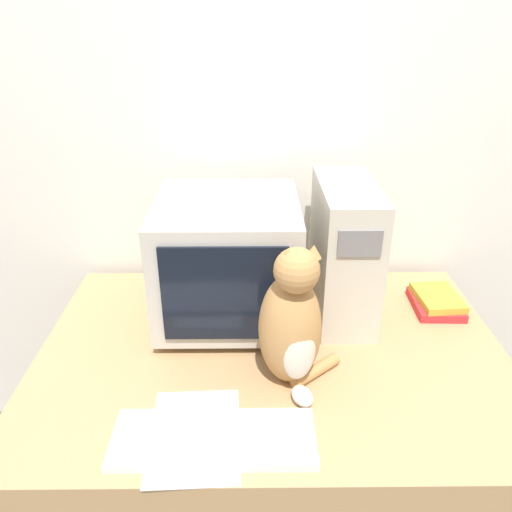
{
  "coord_description": "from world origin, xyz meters",
  "views": [
    {
      "loc": [
        -0.06,
        -0.72,
        1.63
      ],
      "look_at": [
        -0.05,
        0.51,
        1.02
      ],
      "focal_mm": 35.0,
      "sensor_mm": 36.0,
      "label": 1
    }
  ],
  "objects_px": {
    "crt_monitor": "(228,259)",
    "keyboard": "(214,438)",
    "book_stack": "(436,301)",
    "pen": "(190,411)",
    "cat": "(292,325)",
    "computer_tower": "(344,250)"
  },
  "relations": [
    {
      "from": "crt_monitor",
      "to": "keyboard",
      "type": "xyz_separation_m",
      "value": [
        -0.02,
        -0.54,
        -0.19
      ]
    },
    {
      "from": "book_stack",
      "to": "pen",
      "type": "distance_m",
      "value": 0.91
    },
    {
      "from": "crt_monitor",
      "to": "pen",
      "type": "relative_size",
      "value": 2.9
    },
    {
      "from": "cat",
      "to": "pen",
      "type": "xyz_separation_m",
      "value": [
        -0.26,
        -0.12,
        -0.17
      ]
    },
    {
      "from": "keyboard",
      "to": "book_stack",
      "type": "bearing_deg",
      "value": 39.0
    },
    {
      "from": "crt_monitor",
      "to": "computer_tower",
      "type": "bearing_deg",
      "value": 5.23
    },
    {
      "from": "cat",
      "to": "book_stack",
      "type": "relative_size",
      "value": 2.08
    },
    {
      "from": "cat",
      "to": "pen",
      "type": "distance_m",
      "value": 0.33
    },
    {
      "from": "keyboard",
      "to": "pen",
      "type": "height_order",
      "value": "keyboard"
    },
    {
      "from": "computer_tower",
      "to": "cat",
      "type": "bearing_deg",
      "value": -117.93
    },
    {
      "from": "crt_monitor",
      "to": "computer_tower",
      "type": "relative_size",
      "value": 1.06
    },
    {
      "from": "computer_tower",
      "to": "cat",
      "type": "distance_m",
      "value": 0.41
    },
    {
      "from": "book_stack",
      "to": "pen",
      "type": "relative_size",
      "value": 1.24
    },
    {
      "from": "keyboard",
      "to": "cat",
      "type": "xyz_separation_m",
      "value": [
        0.19,
        0.22,
        0.17
      ]
    },
    {
      "from": "cat",
      "to": "crt_monitor",
      "type": "bearing_deg",
      "value": 101.28
    },
    {
      "from": "crt_monitor",
      "to": "book_stack",
      "type": "bearing_deg",
      "value": 2.59
    },
    {
      "from": "book_stack",
      "to": "pen",
      "type": "xyz_separation_m",
      "value": [
        -0.78,
        -0.48,
        -0.02
      ]
    },
    {
      "from": "book_stack",
      "to": "crt_monitor",
      "type": "bearing_deg",
      "value": -177.41
    },
    {
      "from": "book_stack",
      "to": "keyboard",
      "type": "bearing_deg",
      "value": -141.0
    },
    {
      "from": "computer_tower",
      "to": "book_stack",
      "type": "relative_size",
      "value": 2.21
    },
    {
      "from": "crt_monitor",
      "to": "computer_tower",
      "type": "distance_m",
      "value": 0.37
    },
    {
      "from": "pen",
      "to": "computer_tower",
      "type": "bearing_deg",
      "value": 46.96
    }
  ]
}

